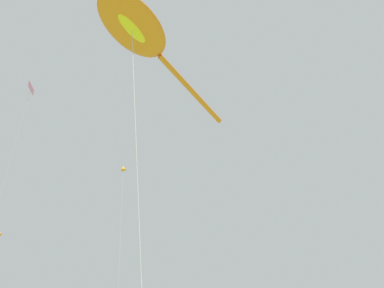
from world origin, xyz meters
TOP-DOWN VIEW (x-y plane):
  - big_show_kite at (-1.49, 10.10)m, footprint 9.78×3.18m
  - small_kite_delta_white at (-0.94, 20.70)m, footprint 3.57×1.50m
  - small_kite_streamer_purple at (10.93, 24.06)m, footprint 1.10×2.86m

SIDE VIEW (x-z plane):
  - big_show_kite at x=-1.49m, z-range 8.58..26.56m
  - small_kite_delta_white at x=-0.94m, z-range 8.34..29.91m
  - small_kite_streamer_purple at x=10.93m, z-range 11.21..35.37m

